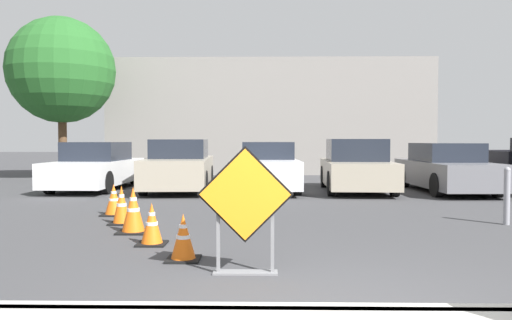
{
  "coord_description": "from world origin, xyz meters",
  "views": [
    {
      "loc": [
        -0.62,
        -4.17,
        1.55
      ],
      "look_at": [
        -0.82,
        6.8,
        1.1
      ],
      "focal_mm": 35.0,
      "sensor_mm": 36.0,
      "label": 1
    }
  ],
  "objects_px": {
    "traffic_cone_second": "(152,224)",
    "traffic_cone_fifth": "(114,200)",
    "traffic_cone_third": "(133,210)",
    "parked_car_nearest": "(96,167)",
    "traffic_cone_fourth": "(122,205)",
    "traffic_cone_nearest": "(183,238)",
    "parked_car_second": "(180,167)",
    "road_closed_sign": "(245,205)",
    "parked_car_third": "(267,167)",
    "parked_car_fifth": "(446,169)",
    "parked_car_fourth": "(356,167)",
    "bollard_nearest": "(507,194)"
  },
  "relations": [
    {
      "from": "traffic_cone_second",
      "to": "traffic_cone_fifth",
      "type": "xyz_separation_m",
      "value": [
        -1.43,
        2.83,
        0.01
      ]
    },
    {
      "from": "traffic_cone_third",
      "to": "parked_car_nearest",
      "type": "relative_size",
      "value": 0.17
    },
    {
      "from": "traffic_cone_fourth",
      "to": "traffic_cone_fifth",
      "type": "bearing_deg",
      "value": 113.84
    },
    {
      "from": "traffic_cone_third",
      "to": "traffic_cone_fifth",
      "type": "relative_size",
      "value": 1.2
    },
    {
      "from": "traffic_cone_nearest",
      "to": "parked_car_second",
      "type": "bearing_deg",
      "value": 100.05
    },
    {
      "from": "road_closed_sign",
      "to": "traffic_cone_fourth",
      "type": "distance_m",
      "value": 4.16
    },
    {
      "from": "parked_car_second",
      "to": "parked_car_third",
      "type": "bearing_deg",
      "value": 178.95
    },
    {
      "from": "parked_car_third",
      "to": "parked_car_fifth",
      "type": "bearing_deg",
      "value": 173.99
    },
    {
      "from": "traffic_cone_third",
      "to": "parked_car_second",
      "type": "xyz_separation_m",
      "value": [
        -0.42,
        6.96,
        0.35
      ]
    },
    {
      "from": "traffic_cone_nearest",
      "to": "parked_car_fifth",
      "type": "height_order",
      "value": "parked_car_fifth"
    },
    {
      "from": "traffic_cone_third",
      "to": "parked_car_nearest",
      "type": "height_order",
      "value": "parked_car_nearest"
    },
    {
      "from": "traffic_cone_second",
      "to": "traffic_cone_fifth",
      "type": "relative_size",
      "value": 0.97
    },
    {
      "from": "traffic_cone_fourth",
      "to": "traffic_cone_third",
      "type": "bearing_deg",
      "value": -62.43
    },
    {
      "from": "traffic_cone_second",
      "to": "parked_car_fourth",
      "type": "xyz_separation_m",
      "value": [
        4.4,
        7.69,
        0.42
      ]
    },
    {
      "from": "road_closed_sign",
      "to": "traffic_cone_second",
      "type": "relative_size",
      "value": 2.38
    },
    {
      "from": "parked_car_second",
      "to": "road_closed_sign",
      "type": "bearing_deg",
      "value": 101.1
    },
    {
      "from": "traffic_cone_fifth",
      "to": "parked_car_fourth",
      "type": "distance_m",
      "value": 7.6
    },
    {
      "from": "parked_car_second",
      "to": "bollard_nearest",
      "type": "distance_m",
      "value": 9.27
    },
    {
      "from": "traffic_cone_second",
      "to": "traffic_cone_third",
      "type": "distance_m",
      "value": 1.08
    },
    {
      "from": "traffic_cone_nearest",
      "to": "traffic_cone_fifth",
      "type": "relative_size",
      "value": 0.94
    },
    {
      "from": "traffic_cone_second",
      "to": "parked_car_fourth",
      "type": "distance_m",
      "value": 8.87
    },
    {
      "from": "road_closed_sign",
      "to": "parked_car_nearest",
      "type": "xyz_separation_m",
      "value": [
        -5.06,
        9.81,
        -0.12
      ]
    },
    {
      "from": "traffic_cone_fourth",
      "to": "bollard_nearest",
      "type": "distance_m",
      "value": 7.03
    },
    {
      "from": "traffic_cone_nearest",
      "to": "traffic_cone_second",
      "type": "xyz_separation_m",
      "value": [
        -0.62,
        0.94,
        0.01
      ]
    },
    {
      "from": "traffic_cone_fifth",
      "to": "parked_car_fifth",
      "type": "relative_size",
      "value": 0.14
    },
    {
      "from": "traffic_cone_nearest",
      "to": "parked_car_second",
      "type": "xyz_separation_m",
      "value": [
        -1.57,
        8.84,
        0.43
      ]
    },
    {
      "from": "traffic_cone_fourth",
      "to": "traffic_cone_fifth",
      "type": "distance_m",
      "value": 1.16
    },
    {
      "from": "parked_car_fourth",
      "to": "bollard_nearest",
      "type": "height_order",
      "value": "parked_car_fourth"
    },
    {
      "from": "parked_car_fourth",
      "to": "bollard_nearest",
      "type": "relative_size",
      "value": 4.06
    },
    {
      "from": "road_closed_sign",
      "to": "parked_car_fifth",
      "type": "height_order",
      "value": "road_closed_sign"
    },
    {
      "from": "traffic_cone_third",
      "to": "bollard_nearest",
      "type": "height_order",
      "value": "bollard_nearest"
    },
    {
      "from": "parked_car_second",
      "to": "parked_car_third",
      "type": "relative_size",
      "value": 0.97
    },
    {
      "from": "road_closed_sign",
      "to": "traffic_cone_fourth",
      "type": "relative_size",
      "value": 2.08
    },
    {
      "from": "traffic_cone_second",
      "to": "traffic_cone_fifth",
      "type": "bearing_deg",
      "value": 116.76
    },
    {
      "from": "parked_car_fourth",
      "to": "traffic_cone_nearest",
      "type": "bearing_deg",
      "value": 68.86
    },
    {
      "from": "parked_car_fourth",
      "to": "traffic_cone_fourth",
      "type": "bearing_deg",
      "value": 50.32
    },
    {
      "from": "traffic_cone_fourth",
      "to": "parked_car_nearest",
      "type": "distance_m",
      "value": 6.98
    },
    {
      "from": "road_closed_sign",
      "to": "traffic_cone_fourth",
      "type": "height_order",
      "value": "road_closed_sign"
    },
    {
      "from": "traffic_cone_fifth",
      "to": "bollard_nearest",
      "type": "relative_size",
      "value": 0.6
    },
    {
      "from": "bollard_nearest",
      "to": "traffic_cone_third",
      "type": "bearing_deg",
      "value": -172.21
    },
    {
      "from": "road_closed_sign",
      "to": "parked_car_fourth",
      "type": "bearing_deg",
      "value": 72.32
    },
    {
      "from": "traffic_cone_third",
      "to": "bollard_nearest",
      "type": "distance_m",
      "value": 6.65
    },
    {
      "from": "road_closed_sign",
      "to": "traffic_cone_fourth",
      "type": "xyz_separation_m",
      "value": [
        -2.4,
        3.37,
        -0.45
      ]
    },
    {
      "from": "traffic_cone_fourth",
      "to": "traffic_cone_fifth",
      "type": "xyz_separation_m",
      "value": [
        -0.47,
        1.06,
        -0.04
      ]
    },
    {
      "from": "traffic_cone_fourth",
      "to": "parked_car_third",
      "type": "height_order",
      "value": "parked_car_third"
    },
    {
      "from": "bollard_nearest",
      "to": "parked_car_nearest",
      "type": "bearing_deg",
      "value": 146.6
    },
    {
      "from": "traffic_cone_fifth",
      "to": "traffic_cone_third",
      "type": "bearing_deg",
      "value": -64.48
    },
    {
      "from": "road_closed_sign",
      "to": "bollard_nearest",
      "type": "relative_size",
      "value": 1.4
    },
    {
      "from": "parked_car_nearest",
      "to": "parked_car_fifth",
      "type": "xyz_separation_m",
      "value": [
        10.68,
        -0.58,
        -0.01
      ]
    },
    {
      "from": "parked_car_third",
      "to": "parked_car_fourth",
      "type": "height_order",
      "value": "parked_car_fourth"
    }
  ]
}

